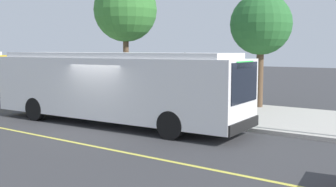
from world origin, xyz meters
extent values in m
plane|color=#38383A|center=(0.00, 0.00, 0.00)|extent=(120.00, 120.00, 0.00)
cube|color=#B7B2A8|center=(0.00, 6.00, 0.07)|extent=(44.00, 6.40, 0.15)
cube|color=#E0D64C|center=(0.00, -2.20, 0.00)|extent=(36.00, 0.14, 0.01)
cube|color=white|center=(-0.27, 1.00, 1.55)|extent=(11.54, 3.17, 2.40)
cube|color=silver|center=(-0.27, 1.00, 2.85)|extent=(10.61, 2.86, 0.20)
cube|color=black|center=(5.45, 1.31, 1.98)|extent=(0.16, 2.17, 1.34)
cube|color=black|center=(-0.34, 2.29, 1.84)|extent=(10.03, 0.59, 1.06)
cube|color=#197259|center=(-0.34, 2.29, 0.57)|extent=(10.83, 0.62, 0.28)
cube|color=#26D83F|center=(5.45, 1.31, 2.57)|extent=(0.11, 1.40, 0.24)
cube|color=black|center=(5.46, 1.31, 0.53)|extent=(0.22, 2.50, 0.36)
cylinder|color=black|center=(3.20, 2.35, 0.50)|extent=(1.01, 0.33, 1.00)
cylinder|color=black|center=(3.33, 0.04, 0.50)|extent=(1.01, 0.33, 1.00)
cylinder|color=black|center=(-3.75, 1.97, 0.50)|extent=(1.01, 0.33, 1.00)
cylinder|color=black|center=(-3.62, -0.34, 0.50)|extent=(1.01, 0.33, 1.00)
cylinder|color=#333338|center=(0.32, 6.81, 1.35)|extent=(0.10, 0.10, 2.40)
cylinder|color=#333338|center=(0.32, 5.51, 1.35)|extent=(0.10, 0.10, 2.40)
cylinder|color=#333338|center=(-2.28, 6.81, 1.35)|extent=(0.10, 0.10, 2.40)
cylinder|color=#333338|center=(-2.28, 5.51, 1.35)|extent=(0.10, 0.10, 2.40)
cube|color=#333338|center=(-0.98, 6.16, 2.59)|extent=(2.90, 1.60, 0.08)
cube|color=#4C606B|center=(-0.98, 6.81, 1.35)|extent=(2.47, 0.04, 2.16)
cube|color=navy|center=(-2.28, 6.16, 1.30)|extent=(0.06, 1.11, 1.82)
cube|color=brown|center=(-1.20, 6.12, 0.60)|extent=(1.60, 0.44, 0.06)
cube|color=brown|center=(-1.20, 6.36, 0.88)|extent=(1.60, 0.05, 0.44)
cube|color=#333338|center=(-1.92, 6.12, 0.38)|extent=(0.08, 0.40, 0.45)
cube|color=#333338|center=(-0.48, 6.12, 0.38)|extent=(0.08, 0.40, 0.45)
cylinder|color=#333338|center=(1.38, 3.87, 1.55)|extent=(0.07, 0.07, 2.80)
cube|color=white|center=(1.38, 3.85, 2.65)|extent=(0.44, 0.03, 0.56)
cube|color=red|center=(1.38, 3.84, 2.65)|extent=(0.40, 0.01, 0.16)
cylinder|color=#282D47|center=(-1.19, 4.76, 0.57)|extent=(0.14, 0.14, 0.85)
cylinder|color=#282D47|center=(-1.19, 4.58, 0.57)|extent=(0.14, 0.14, 0.85)
cube|color=#338C4C|center=(-1.19, 4.67, 1.31)|extent=(0.24, 0.40, 0.62)
sphere|color=tan|center=(-1.19, 4.67, 1.73)|extent=(0.22, 0.22, 0.22)
cylinder|color=brown|center=(2.98, 8.35, 1.67)|extent=(0.36, 0.36, 3.04)
sphere|color=#28662D|center=(2.98, 8.35, 4.35)|extent=(3.09, 3.09, 3.09)
cylinder|color=brown|center=(-6.05, 8.31, 2.10)|extent=(0.36, 0.36, 3.91)
sphere|color=#387A33|center=(-6.05, 8.31, 5.55)|extent=(3.98, 3.98, 3.98)
camera|label=1|loc=(11.21, -11.05, 3.07)|focal=43.23mm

